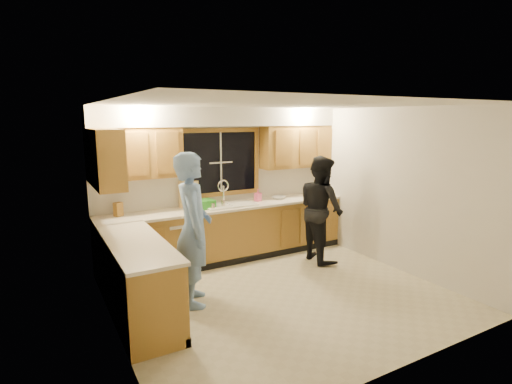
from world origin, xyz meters
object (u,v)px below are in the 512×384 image
at_px(woman, 321,209).
at_px(bowl, 279,198).
at_px(sink, 229,209).
at_px(dish_crate, 204,204).
at_px(soap_bottle, 258,195).
at_px(stove, 150,299).
at_px(dishwasher, 180,243).
at_px(knife_block, 118,209).
at_px(man, 193,229).

bearing_deg(woman, bowl, 27.86).
xyz_separation_m(sink, dish_crate, (-0.43, -0.01, 0.12)).
xyz_separation_m(woman, bowl, (-0.32, 0.79, 0.08)).
bearing_deg(soap_bottle, stove, -141.84).
bearing_deg(stove, dish_crate, 53.06).
height_order(sink, dishwasher, sink).
relative_size(woman, knife_block, 8.52).
bearing_deg(soap_bottle, dish_crate, -176.79).
distance_m(dishwasher, stove, 2.04).
relative_size(sink, woman, 0.49).
relative_size(sink, dish_crate, 2.98).
bearing_deg(soap_bottle, woman, -48.72).
bearing_deg(knife_block, dish_crate, -33.11).
bearing_deg(dish_crate, knife_block, 174.27).
relative_size(dishwasher, bowl, 3.63).
xyz_separation_m(stove, dish_crate, (1.37, 1.82, 0.54)).
distance_m(sink, soap_bottle, 0.61).
height_order(knife_block, dish_crate, knife_block).
xyz_separation_m(man, soap_bottle, (1.67, 1.29, 0.06)).
bearing_deg(man, knife_block, 41.79).
bearing_deg(soap_bottle, sink, -175.01).
height_order(dishwasher, woman, woman).
bearing_deg(man, stove, 145.59).
relative_size(dishwasher, stove, 0.91).
bearing_deg(dishwasher, soap_bottle, 2.63).
relative_size(woman, bowl, 7.70).
relative_size(man, bowl, 8.55).
relative_size(dishwasher, soap_bottle, 3.88).
bearing_deg(man, soap_bottle, -35.48).
xyz_separation_m(soap_bottle, bowl, (0.41, -0.03, -0.08)).
relative_size(man, soap_bottle, 9.15).
distance_m(stove, knife_block, 2.03).
bearing_deg(knife_block, stove, -119.73).
height_order(stove, woman, woman).
bearing_deg(soap_bottle, knife_block, 178.21).
distance_m(stove, bowl, 3.39).
bearing_deg(stove, man, 38.90).
height_order(knife_block, bowl, knife_block).
xyz_separation_m(man, woman, (2.39, 0.47, -0.10)).
relative_size(stove, soap_bottle, 4.26).
bearing_deg(sink, woman, -30.49).
bearing_deg(knife_block, sink, -31.48).
height_order(dishwasher, bowl, bowl).
distance_m(stove, dish_crate, 2.34).
bearing_deg(sink, stove, -134.61).
bearing_deg(bowl, man, -148.57).
distance_m(woman, soap_bottle, 1.11).
height_order(sink, knife_block, sink).
bearing_deg(dish_crate, woman, -23.72).
relative_size(sink, soap_bottle, 4.07).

